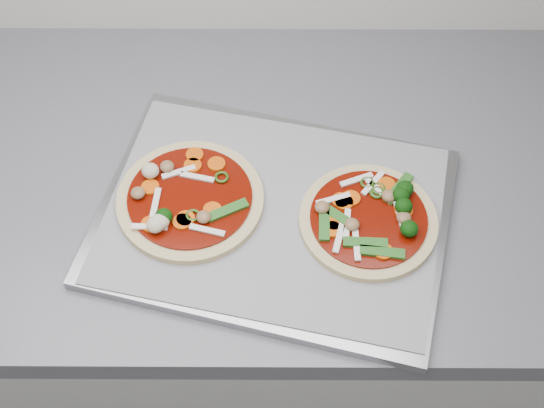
{
  "coord_description": "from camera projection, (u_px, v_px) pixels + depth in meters",
  "views": [
    {
      "loc": [
        -0.27,
        0.63,
        1.76
      ],
      "look_at": [
        -0.28,
        1.22,
        0.93
      ],
      "focal_mm": 50.0,
      "sensor_mm": 36.0,
      "label": 1
    }
  ],
  "objects": [
    {
      "name": "countertop",
      "position": [
        461.0,
        180.0,
        1.1
      ],
      "size": [
        3.6,
        0.6,
        0.04
      ],
      "primitive_type": "cube",
      "color": "slate",
      "rests_on": "base_cabinet"
    },
    {
      "name": "base_cabinet",
      "position": [
        414.0,
        320.0,
        1.47
      ],
      "size": [
        3.6,
        0.6,
        0.86
      ],
      "primitive_type": "cube",
      "color": "silver",
      "rests_on": "ground"
    },
    {
      "name": "pizza_right",
      "position": [
        371.0,
        218.0,
        1.01
      ],
      "size": [
        0.26,
        0.26,
        0.03
      ],
      "rotation": [
        0.0,
        0.0,
        -0.59
      ],
      "color": "#DEB783",
      "rests_on": "parchment"
    },
    {
      "name": "baking_tray",
      "position": [
        273.0,
        217.0,
        1.03
      ],
      "size": [
        0.54,
        0.45,
        0.02
      ],
      "primitive_type": "cube",
      "rotation": [
        0.0,
        0.0,
        -0.25
      ],
      "color": "gray",
      "rests_on": "countertop"
    },
    {
      "name": "pizza_left",
      "position": [
        187.0,
        200.0,
        1.03
      ],
      "size": [
        0.27,
        0.27,
        0.03
      ],
      "rotation": [
        0.0,
        0.0,
        -0.52
      ],
      "color": "#DEB783",
      "rests_on": "parchment"
    },
    {
      "name": "parchment",
      "position": [
        273.0,
        213.0,
        1.03
      ],
      "size": [
        0.5,
        0.41,
        0.0
      ],
      "primitive_type": "cube",
      "rotation": [
        0.0,
        0.0,
        -0.22
      ],
      "color": "gray",
      "rests_on": "baking_tray"
    }
  ]
}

